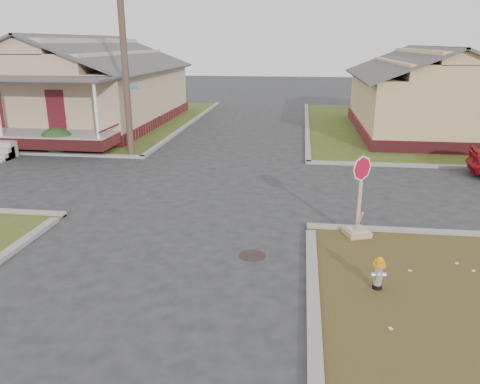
# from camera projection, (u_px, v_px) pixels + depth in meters

# --- Properties ---
(ground) EXTENTS (120.00, 120.00, 0.00)m
(ground) POSITION_uv_depth(u_px,v_px,m) (168.00, 242.00, 11.89)
(ground) COLOR #242527
(ground) RESTS_ON ground
(verge_far_left) EXTENTS (19.00, 19.00, 0.05)m
(verge_far_left) POSITION_uv_depth(u_px,v_px,m) (50.00, 119.00, 30.48)
(verge_far_left) COLOR #394B1A
(verge_far_left) RESTS_ON ground
(curbs) EXTENTS (80.00, 40.00, 0.12)m
(curbs) POSITION_uv_depth(u_px,v_px,m) (207.00, 185.00, 16.61)
(curbs) COLOR gray
(curbs) RESTS_ON ground
(manhole) EXTENTS (0.64, 0.64, 0.01)m
(manhole) POSITION_uv_depth(u_px,v_px,m) (252.00, 256.00, 11.15)
(manhole) COLOR black
(manhole) RESTS_ON ground
(corner_house) EXTENTS (10.10, 15.50, 5.30)m
(corner_house) POSITION_uv_depth(u_px,v_px,m) (81.00, 87.00, 28.17)
(corner_house) COLOR maroon
(corner_house) RESTS_ON ground
(side_house_yellow) EXTENTS (7.60, 11.60, 4.70)m
(side_house_yellow) POSITION_uv_depth(u_px,v_px,m) (427.00, 93.00, 25.56)
(side_house_yellow) COLOR maroon
(side_house_yellow) RESTS_ON ground
(utility_pole) EXTENTS (1.80, 0.28, 9.00)m
(utility_pole) POSITION_uv_depth(u_px,v_px,m) (124.00, 47.00, 19.38)
(utility_pole) COLOR #483129
(utility_pole) RESTS_ON ground
(fire_hydrant) EXTENTS (0.26, 0.26, 0.71)m
(fire_hydrant) POSITION_uv_depth(u_px,v_px,m) (379.00, 271.00, 9.46)
(fire_hydrant) COLOR black
(fire_hydrant) RESTS_ON ground
(stop_sign) EXTENTS (0.61, 0.59, 2.14)m
(stop_sign) POSITION_uv_depth(u_px,v_px,m) (358.00, 219.00, 12.07)
(stop_sign) COLOR tan
(stop_sign) RESTS_ON ground
(hedge_right) EXTENTS (1.48, 1.21, 1.13)m
(hedge_right) POSITION_uv_depth(u_px,v_px,m) (57.00, 140.00, 21.14)
(hedge_right) COLOR #1C3714
(hedge_right) RESTS_ON verge_far_left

